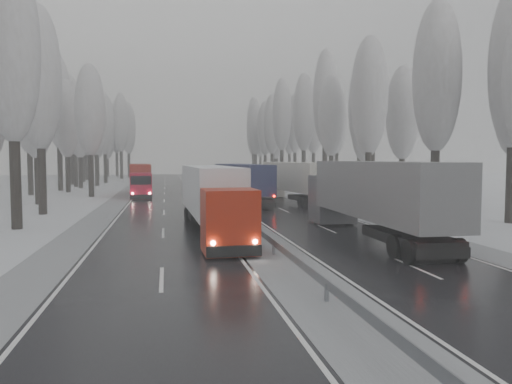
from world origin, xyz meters
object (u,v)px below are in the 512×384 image
object	(u,v)px
truck_red_white	(212,195)
box_truck_distant	(224,175)
truck_cream_box	(291,179)
truck_red_red	(140,177)
truck_grey_tarp	(371,194)
truck_blue_box	(240,181)

from	to	relation	value
truck_red_white	box_truck_distant	bearing A→B (deg)	80.98
truck_red_white	truck_cream_box	bearing A→B (deg)	62.01
truck_red_white	truck_red_red	distance (m)	34.33
box_truck_distant	truck_grey_tarp	bearing A→B (deg)	-81.96
truck_cream_box	box_truck_distant	distance (m)	41.58
truck_blue_box	box_truck_distant	bearing A→B (deg)	77.96
truck_blue_box	box_truck_distant	world-z (taller)	truck_blue_box
truck_grey_tarp	truck_cream_box	distance (m)	24.21
truck_grey_tarp	box_truck_distant	world-z (taller)	truck_grey_tarp
truck_blue_box	truck_red_red	bearing A→B (deg)	119.61
truck_blue_box	truck_red_white	xyz separation A→B (m)	(-4.62, -19.97, 0.05)
truck_blue_box	box_truck_distant	size ratio (longest dim) A/B	1.90
truck_cream_box	box_truck_distant	size ratio (longest dim) A/B	1.98
truck_grey_tarp	truck_blue_box	xyz separation A→B (m)	(-4.17, 23.24, -0.23)
truck_grey_tarp	box_truck_distant	bearing A→B (deg)	90.81
truck_blue_box	truck_red_white	bearing A→B (deg)	-110.63
truck_cream_box	truck_blue_box	bearing A→B (deg)	-177.89
box_truck_distant	truck_red_white	world-z (taller)	truck_red_white
truck_blue_box	truck_grey_tarp	bearing A→B (deg)	-87.43
box_truck_distant	truck_blue_box	bearing A→B (deg)	-87.17
truck_cream_box	truck_grey_tarp	bearing A→B (deg)	-100.70
truck_blue_box	truck_red_white	world-z (taller)	truck_red_white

